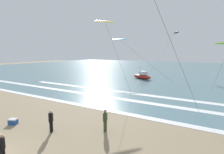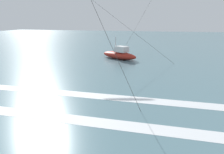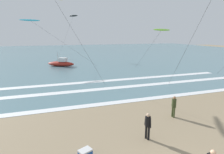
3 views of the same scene
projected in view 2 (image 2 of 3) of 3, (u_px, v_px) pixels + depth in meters
The scene contains 4 objects.
ocean_surface at pixel (155, 41), 47.33m from camera, with size 140.00×90.00×0.01m, color slate.
wave_foam_mid_break at pixel (84, 121), 10.00m from camera, with size 55.91×0.95×0.01m, color white.
wave_foam_outer_break at pixel (128, 99), 12.78m from camera, with size 37.22×1.00×0.01m, color white.
offshore_boat at pixel (119, 54), 25.88m from camera, with size 5.36×4.05×2.70m.
Camera 2 is at (2.19, 6.15, 4.67)m, focal length 33.45 mm.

